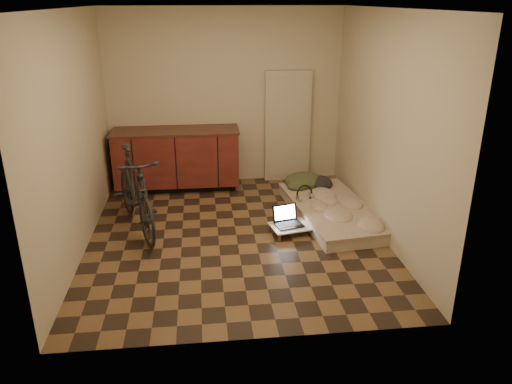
{
  "coord_description": "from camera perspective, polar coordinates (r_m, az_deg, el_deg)",
  "views": [
    {
      "loc": [
        -0.37,
        -5.47,
        2.7
      ],
      "look_at": [
        0.24,
        0.01,
        0.55
      ],
      "focal_mm": 35.0,
      "sensor_mm": 36.0,
      "label": 1
    }
  ],
  "objects": [
    {
      "name": "clothing_pile",
      "position": [
        7.26,
        6.02,
        1.77
      ],
      "size": [
        0.66,
        0.57,
        0.24
      ],
      "primitive_type": null,
      "rotation": [
        0.0,
        0.0,
        0.13
      ],
      "color": "#364025",
      "rests_on": "futon"
    },
    {
      "name": "mouse",
      "position": [
        6.23,
        6.17,
        -3.33
      ],
      "size": [
        0.08,
        0.11,
        0.03
      ],
      "primitive_type": "ellipsoid",
      "rotation": [
        0.0,
        0.0,
        0.25
      ],
      "color": "silver",
      "rests_on": "lap_desk"
    },
    {
      "name": "bicycle",
      "position": [
        6.2,
        -13.69,
        0.51
      ],
      "size": [
        1.06,
        1.81,
        1.13
      ],
      "primitive_type": "imported",
      "rotation": [
        0.0,
        0.0,
        0.34
      ],
      "color": "black",
      "rests_on": "ground"
    },
    {
      "name": "laptop",
      "position": [
        6.16,
        3.62,
        -3.24
      ],
      "size": [
        0.38,
        0.36,
        0.22
      ],
      "rotation": [
        0.0,
        0.0,
        0.25
      ],
      "color": "black",
      "rests_on": "lap_desk"
    },
    {
      "name": "appliance_panel",
      "position": [
        7.75,
        3.62,
        7.47
      ],
      "size": [
        0.7,
        0.1,
        1.7
      ],
      "primitive_type": "cube",
      "color": "beige",
      "rests_on": "ground"
    },
    {
      "name": "headphones",
      "position": [
        6.72,
        5.57,
        -0.13
      ],
      "size": [
        0.34,
        0.32,
        0.18
      ],
      "primitive_type": null,
      "rotation": [
        0.0,
        0.0,
        0.34
      ],
      "color": "black",
      "rests_on": "futon"
    },
    {
      "name": "lap_desk",
      "position": [
        6.16,
        4.4,
        -3.88
      ],
      "size": [
        0.64,
        0.49,
        0.1
      ],
      "rotation": [
        0.0,
        0.0,
        0.21
      ],
      "color": "brown",
      "rests_on": "ground"
    },
    {
      "name": "cabinets",
      "position": [
        7.52,
        -9.03,
        3.78
      ],
      "size": [
        1.84,
        0.62,
        0.91
      ],
      "color": "black",
      "rests_on": "ground"
    },
    {
      "name": "room_shell",
      "position": [
        5.66,
        -2.46,
        6.97
      ],
      "size": [
        3.5,
        4.0,
        2.6
      ],
      "color": "brown",
      "rests_on": "ground"
    },
    {
      "name": "futon",
      "position": [
        6.64,
        8.71,
        -2.15
      ],
      "size": [
        1.15,
        2.02,
        0.16
      ],
      "rotation": [
        0.0,
        0.0,
        0.13
      ],
      "color": "beige",
      "rests_on": "ground"
    }
  ]
}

